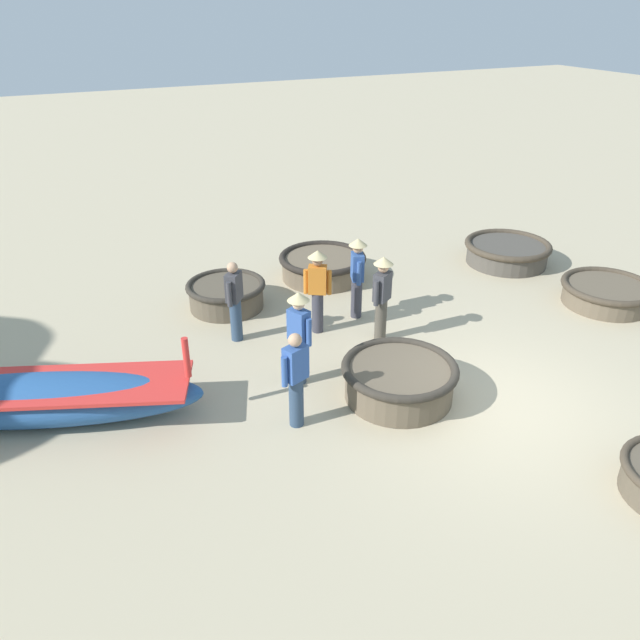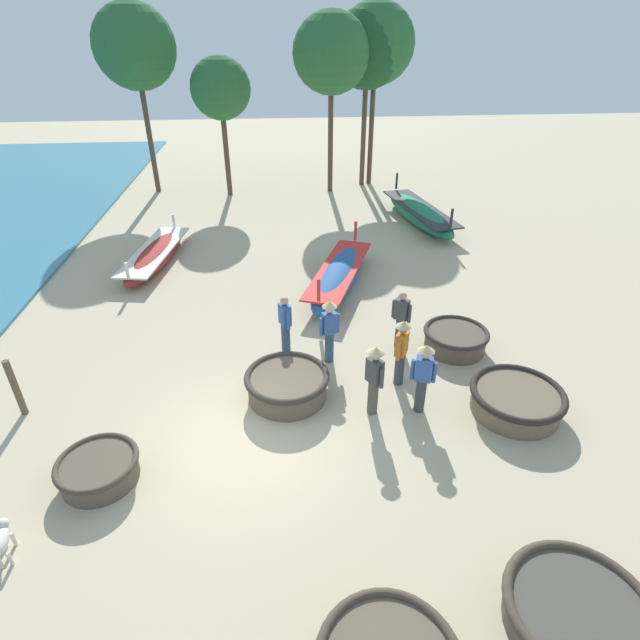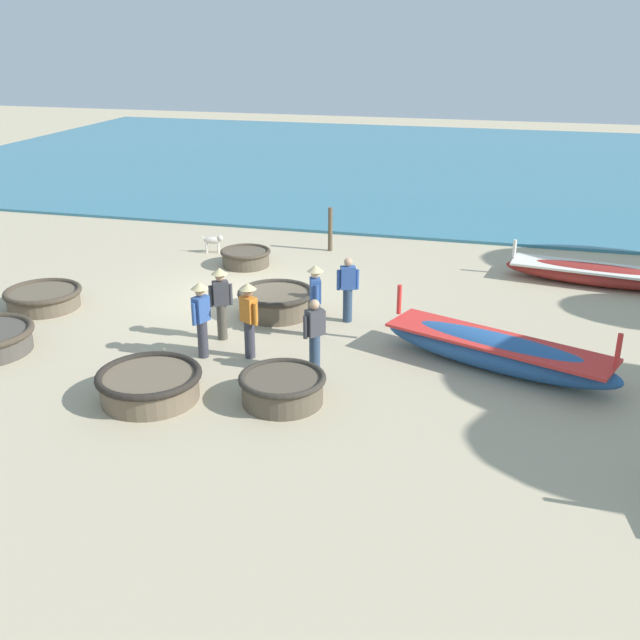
# 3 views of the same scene
# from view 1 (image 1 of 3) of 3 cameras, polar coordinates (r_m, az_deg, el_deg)

# --- Properties ---
(ground_plane) EXTENTS (80.00, 80.00, 0.00)m
(ground_plane) POSITION_cam_1_polar(r_m,az_deg,el_deg) (10.38, 15.64, -7.56)
(ground_plane) COLOR #BCAD8C
(coracle_center) EXTENTS (1.88, 1.88, 0.61)m
(coracle_center) POSITION_cam_1_polar(r_m,az_deg,el_deg) (10.12, 7.25, -5.38)
(coracle_center) COLOR brown
(coracle_center) RESTS_ON ground
(coracle_front_left) EXTENTS (1.99, 1.99, 0.57)m
(coracle_front_left) POSITION_cam_1_polar(r_m,az_deg,el_deg) (14.28, 0.23, 5.03)
(coracle_front_left) COLOR brown
(coracle_front_left) RESTS_ON ground
(coracle_weathered) EXTENTS (1.89, 1.89, 0.49)m
(coracle_weathered) POSITION_cam_1_polar(r_m,az_deg,el_deg) (14.37, 24.75, 2.30)
(coracle_weathered) COLOR brown
(coracle_weathered) RESTS_ON ground
(coracle_far_right) EXTENTS (1.64, 1.64, 0.56)m
(coracle_far_right) POSITION_cam_1_polar(r_m,az_deg,el_deg) (13.05, -8.57, 2.38)
(coracle_far_right) COLOR brown
(coracle_far_right) RESTS_ON ground
(coracle_front_right) EXTENTS (2.05, 2.05, 0.54)m
(coracle_front_right) POSITION_cam_1_polar(r_m,az_deg,el_deg) (15.78, 16.73, 6.02)
(coracle_front_right) COLOR #4C473F
(coracle_front_right) RESTS_ON ground
(long_boat_blue_hull) EXTENTS (2.83, 5.10, 1.34)m
(long_boat_blue_hull) POSITION_cam_1_polar(r_m,az_deg,el_deg) (10.42, -24.58, -6.57)
(long_boat_blue_hull) COLOR #285693
(long_boat_blue_hull) RESTS_ON ground
(fisherman_standing_left) EXTENTS (0.33, 0.50, 1.57)m
(fisherman_standing_left) POSITION_cam_1_polar(r_m,az_deg,el_deg) (9.15, -2.23, -5.30)
(fisherman_standing_left) COLOR #2D425B
(fisherman_standing_left) RESTS_ON ground
(fisherman_with_hat) EXTENTS (0.36, 0.47, 1.67)m
(fisherman_with_hat) POSITION_cam_1_polar(r_m,az_deg,el_deg) (11.46, 5.69, 2.46)
(fisherman_with_hat) COLOR #4C473D
(fisherman_with_hat) RESTS_ON ground
(fisherman_standing_right) EXTENTS (0.50, 0.36, 1.67)m
(fisherman_standing_right) POSITION_cam_1_polar(r_m,az_deg,el_deg) (10.08, -1.93, -1.13)
(fisherman_standing_right) COLOR #2D425B
(fisherman_standing_right) RESTS_ON ground
(fisherman_by_coracle) EXTENTS (0.36, 0.47, 1.67)m
(fisherman_by_coracle) POSITION_cam_1_polar(r_m,az_deg,el_deg) (11.68, -0.23, 3.12)
(fisherman_by_coracle) COLOR #383842
(fisherman_by_coracle) RESTS_ON ground
(fisherman_crouching) EXTENTS (0.42, 0.39, 1.57)m
(fisherman_crouching) POSITION_cam_1_polar(r_m,az_deg,el_deg) (11.55, -7.81, 1.87)
(fisherman_crouching) COLOR #2D425B
(fisherman_crouching) RESTS_ON ground
(fisherman_hauling) EXTENTS (0.50, 0.36, 1.67)m
(fisherman_hauling) POSITION_cam_1_polar(r_m,az_deg,el_deg) (12.27, 3.42, 4.32)
(fisherman_hauling) COLOR #383842
(fisherman_hauling) RESTS_ON ground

